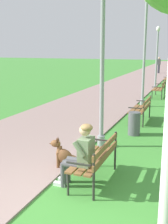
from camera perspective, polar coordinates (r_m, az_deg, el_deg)
ground_plane at (r=4.93m, az=-7.21°, el=-18.90°), size 120.00×120.00×0.00m
paved_path at (r=28.14m, az=12.33°, el=7.22°), size 3.97×60.00×0.04m
park_bench_near at (r=5.59m, az=2.56°, el=-8.98°), size 0.55×1.50×0.85m
park_bench_mid at (r=10.25m, az=11.43°, el=0.84°), size 0.55×1.50×0.85m
park_bench_far at (r=15.62m, az=14.92°, el=4.69°), size 0.55×1.50×0.85m
person_seated_on_near_bench at (r=5.32m, az=-0.70°, el=-8.20°), size 0.74×0.49×1.25m
dog_brown at (r=6.27m, az=-3.53°, el=-9.04°), size 0.83×0.34×0.71m
lamp_post_near at (r=7.27m, az=3.66°, el=10.39°), size 0.24×0.24×4.42m
lamp_post_mid at (r=12.82m, az=11.98°, el=11.83°), size 0.24×0.24×4.72m
lamp_post_far at (r=17.81m, az=14.29°, el=10.39°), size 0.24×0.24×3.80m
litter_bin at (r=8.71m, az=9.97°, el=-2.29°), size 0.36×0.36×0.70m
pedestrian_distant at (r=30.27m, az=14.69°, el=9.03°), size 0.32×0.22×1.65m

